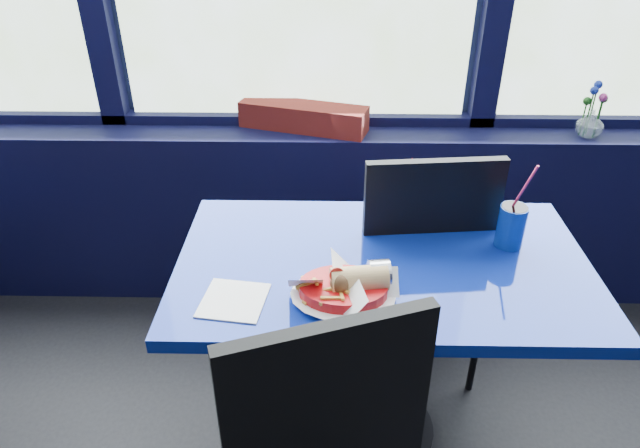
{
  "coord_description": "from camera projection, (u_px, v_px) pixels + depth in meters",
  "views": [
    {
      "loc": [
        0.14,
        0.64,
        1.71
      ],
      "look_at": [
        0.12,
        1.98,
        0.88
      ],
      "focal_mm": 32.0,
      "sensor_mm": 36.0,
      "label": 1
    }
  ],
  "objects": [
    {
      "name": "planter_box",
      "position": [
        303.0,
        117.0,
        2.36
      ],
      "size": [
        0.55,
        0.28,
        0.11
      ],
      "primitive_type": "cube",
      "rotation": [
        0.0,
        0.0,
        -0.29
      ],
      "color": "maroon",
      "rests_on": "window_sill"
    },
    {
      "name": "food_basket",
      "position": [
        346.0,
        287.0,
        1.5
      ],
      "size": [
        0.29,
        0.29,
        0.09
      ],
      "rotation": [
        0.0,
        0.0,
        -0.29
      ],
      "color": "red",
      "rests_on": "near_table"
    },
    {
      "name": "ketchup_bottle",
      "position": [
        409.0,
        189.0,
        1.85
      ],
      "size": [
        0.05,
        0.05,
        0.2
      ],
      "color": "red",
      "rests_on": "near_table"
    },
    {
      "name": "window_sill",
      "position": [
        298.0,
        212.0,
        2.59
      ],
      "size": [
        5.0,
        0.26,
        0.8
      ],
      "primitive_type": "cube",
      "color": "black",
      "rests_on": "ground"
    },
    {
      "name": "soda_cup",
      "position": [
        511.0,
        225.0,
        1.7
      ],
      "size": [
        0.08,
        0.08,
        0.28
      ],
      "rotation": [
        0.0,
        0.0,
        0.32
      ],
      "color": "#0E379B",
      "rests_on": "near_table"
    },
    {
      "name": "napkin",
      "position": [
        234.0,
        300.0,
        1.5
      ],
      "size": [
        0.19,
        0.19,
        0.0
      ],
      "primitive_type": "cube",
      "rotation": [
        0.0,
        0.0,
        -0.14
      ],
      "color": "white",
      "rests_on": "near_table"
    },
    {
      "name": "near_table",
      "position": [
        380.0,
        309.0,
        1.76
      ],
      "size": [
        1.2,
        0.7,
        0.75
      ],
      "color": "black",
      "rests_on": "ground"
    },
    {
      "name": "flower_vase",
      "position": [
        591.0,
        120.0,
        2.29
      ],
      "size": [
        0.11,
        0.12,
        0.23
      ],
      "rotation": [
        0.0,
        0.0,
        -0.03
      ],
      "color": "silver",
      "rests_on": "window_sill"
    },
    {
      "name": "chair_near_back",
      "position": [
        423.0,
        254.0,
        2.0
      ],
      "size": [
        0.49,
        0.5,
        0.99
      ],
      "rotation": [
        0.0,
        0.0,
        3.24
      ],
      "color": "black",
      "rests_on": "ground"
    }
  ]
}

